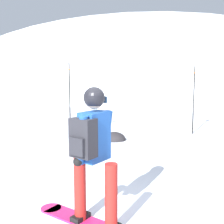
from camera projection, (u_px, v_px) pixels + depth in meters
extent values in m
ellipsoid|color=white|center=(147.00, 87.00, 34.38)|extent=(43.61, 39.25, 15.64)
cylinder|color=#D11E5B|center=(51.00, 208.00, 4.00)|extent=(0.28, 0.28, 0.02)
cube|color=black|center=(80.00, 217.00, 3.68)|extent=(0.26, 0.29, 0.06)
cylinder|color=maroon|center=(80.00, 188.00, 3.63)|extent=(0.15, 0.15, 0.82)
cylinder|color=maroon|center=(111.00, 198.00, 3.35)|extent=(0.15, 0.15, 0.82)
cube|color=#1E4C9E|center=(94.00, 136.00, 3.39)|extent=(0.39, 0.42, 0.58)
cylinder|color=#1E4C9E|center=(81.00, 140.00, 3.21)|extent=(0.20, 0.19, 0.57)
cylinder|color=#1E4C9E|center=(106.00, 133.00, 3.58)|extent=(0.20, 0.19, 0.57)
sphere|color=black|center=(78.00, 162.00, 3.25)|extent=(0.11, 0.11, 0.11)
sphere|color=black|center=(105.00, 152.00, 3.65)|extent=(0.11, 0.11, 0.11)
cube|color=#232328|center=(83.00, 138.00, 3.23)|extent=(0.33, 0.31, 0.44)
cube|color=#232328|center=(77.00, 147.00, 3.16)|extent=(0.20, 0.17, 0.20)
sphere|color=tan|center=(94.00, 100.00, 3.34)|extent=(0.21, 0.21, 0.21)
sphere|color=black|center=(94.00, 98.00, 3.33)|extent=(0.25, 0.25, 0.25)
cube|color=navy|center=(101.00, 99.00, 3.44)|extent=(0.15, 0.13, 0.08)
cylinder|color=black|center=(70.00, 100.00, 8.39)|extent=(0.04, 0.04, 2.12)
cylinder|color=orange|center=(69.00, 69.00, 8.27)|extent=(0.20, 0.20, 0.02)
cone|color=black|center=(69.00, 62.00, 8.24)|extent=(0.04, 0.04, 0.08)
cylinder|color=black|center=(194.00, 101.00, 8.71)|extent=(0.04, 0.04, 2.03)
cylinder|color=orange|center=(195.00, 73.00, 8.59)|extent=(0.20, 0.20, 0.02)
cone|color=black|center=(195.00, 65.00, 8.56)|extent=(0.04, 0.04, 0.08)
ellipsoid|color=#282628|center=(114.00, 140.00, 8.03)|extent=(0.66, 0.56, 0.46)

